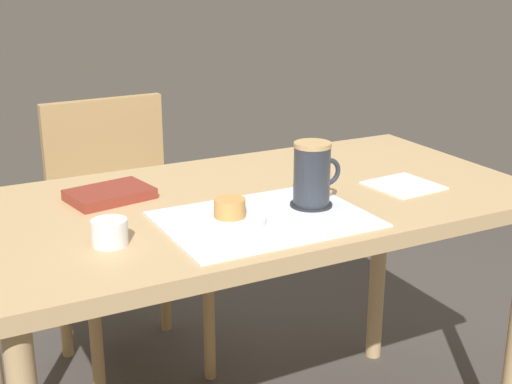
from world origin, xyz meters
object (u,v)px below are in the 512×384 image
Objects in this scene: dining_table at (256,230)px; pastry at (230,208)px; wooden_chair at (122,222)px; small_book at (110,194)px; coffee_mug at (313,173)px; sugar_bowl at (110,232)px; pastry_plate at (230,219)px.

dining_table is 19.96× the size of pastry.
small_book is at bearing 69.45° from wooden_chair.
dining_table is 0.69m from wooden_chair.
wooden_chair is 0.88m from coffee_mug.
coffee_mug is 0.46m from small_book.
wooden_chair is 4.69× the size of small_book.
coffee_mug reaches higher than dining_table.
dining_table is at bearing -33.20° from small_book.
sugar_bowl is (-0.25, 0.01, -0.01)m from pastry.
sugar_bowl is at bearing 178.75° from pastry.
pastry is 0.47× the size of coffee_mug.
sugar_bowl is (-0.25, -0.79, 0.29)m from wooden_chair.
small_book is (-0.31, 0.13, 0.10)m from dining_table.
coffee_mug is at bearing 102.45° from wooden_chair.
wooden_chair is 0.84m from pastry_plate.
dining_table is at bearing 19.10° from sugar_bowl.
pastry is (-0.13, -0.14, 0.12)m from dining_table.
pastry reaches higher than small_book.
wooden_chair is (-0.13, 0.66, -0.18)m from dining_table.
coffee_mug reaches higher than pastry_plate.
coffee_mug is 0.77× the size of small_book.
pastry_plate is at bearing -67.10° from small_book.
wooden_chair is at bearing 89.98° from pastry.
pastry is (-0.00, -0.79, 0.30)m from wooden_chair.
small_book is (-0.18, 0.27, 0.00)m from pastry_plate.
dining_table is 1.53× the size of wooden_chair.
sugar_bowl is (-0.46, -0.00, -0.05)m from coffee_mug.
coffee_mug is at bearing 2.83° from pastry_plate.
dining_table is 18.45× the size of sugar_bowl.
pastry_plate is at bearing -177.17° from coffee_mug.
pastry_plate is 0.32m from small_book.
wooden_chair is at bearing 101.29° from dining_table.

